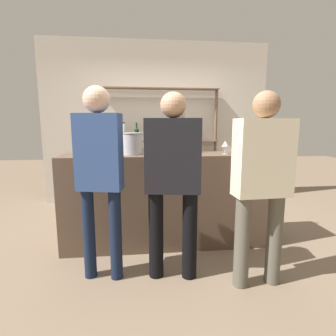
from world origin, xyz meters
name	(u,v)px	position (x,y,z in m)	size (l,w,h in m)	color
ground_plane	(168,243)	(0.00, 0.00, 0.00)	(16.00, 16.00, 0.00)	#7A6651
bar_counter	(168,200)	(0.00, 0.00, 0.53)	(2.34, 0.50, 1.05)	brown
back_wall	(157,124)	(0.00, 1.85, 1.40)	(3.94, 0.12, 2.80)	beige
back_shelf	(158,129)	(0.00, 1.67, 1.31)	(2.11, 0.18, 1.99)	brown
counter_bottle_0	(177,141)	(0.11, 0.10, 1.19)	(0.08, 0.08, 0.35)	black
counter_bottle_1	(190,142)	(0.28, 0.14, 1.18)	(0.07, 0.07, 0.34)	#0F1956
counter_bottle_2	(241,141)	(0.88, 0.11, 1.19)	(0.08, 0.08, 0.35)	brown
counter_bottle_3	(124,142)	(-0.49, 0.15, 1.19)	(0.08, 0.08, 0.35)	silver
wine_glass	(225,144)	(0.63, -0.06, 1.16)	(0.08, 0.08, 0.15)	silver
ice_bucket	(132,144)	(-0.40, 0.00, 1.17)	(0.24, 0.24, 0.24)	#B2B2B7
customer_left	(99,167)	(-0.66, -0.63, 1.02)	(0.41, 0.24, 1.69)	#121C33
customer_right	(262,177)	(0.68, -0.88, 0.96)	(0.47, 0.23, 1.64)	#575347
server_behind_counter	(178,152)	(0.23, 0.82, 1.00)	(0.42, 0.28, 1.66)	#121C33
customer_center	(173,174)	(-0.03, -0.69, 0.96)	(0.50, 0.28, 1.65)	black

